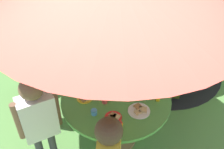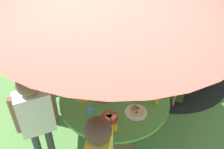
{
  "view_description": "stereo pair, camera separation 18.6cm",
  "coord_description": "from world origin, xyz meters",
  "px_view_note": "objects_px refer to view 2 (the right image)",
  "views": [
    {
      "loc": [
        0.3,
        -2.15,
        2.77
      ],
      "look_at": [
        -0.08,
        0.2,
        0.92
      ],
      "focal_mm": 40.5,
      "sensor_mm": 36.0,
      "label": 1
    },
    {
      "loc": [
        0.48,
        -2.12,
        2.77
      ],
      "look_at": [
        -0.08,
        0.2,
        0.92
      ],
      "focal_mm": 40.5,
      "sensor_mm": 36.0,
      "label": 2
    }
  ],
  "objects_px": {
    "dome_tent": "(173,32)",
    "plate_front_edge": "(96,76)",
    "juice_bottle_center_front": "(115,127)",
    "potted_plant": "(39,67)",
    "plate_center_back": "(132,77)",
    "child_in_blue_shirt": "(99,42)",
    "garden_table": "(114,107)",
    "juice_bottle_mid_left": "(156,83)",
    "wooden_chair": "(175,62)",
    "plate_far_left": "(136,112)",
    "plate_near_left": "(83,96)",
    "juice_bottle_near_right": "(157,99)",
    "cup_near": "(103,100)",
    "child_in_pink_shirt": "(40,80)",
    "cup_far": "(91,111)",
    "plate_mid_right": "(110,117)",
    "snack_bowl": "(143,95)",
    "child_in_white_shirt": "(35,112)",
    "juice_bottle_far_right": "(105,91)"
  },
  "relations": [
    {
      "from": "dome_tent",
      "to": "plate_front_edge",
      "type": "distance_m",
      "value": 1.64
    },
    {
      "from": "plate_front_edge",
      "to": "juice_bottle_center_front",
      "type": "height_order",
      "value": "juice_bottle_center_front"
    },
    {
      "from": "potted_plant",
      "to": "plate_center_back",
      "type": "height_order",
      "value": "plate_center_back"
    },
    {
      "from": "potted_plant",
      "to": "plate_front_edge",
      "type": "relative_size",
      "value": 3.35
    },
    {
      "from": "dome_tent",
      "to": "child_in_blue_shirt",
      "type": "relative_size",
      "value": 1.52
    },
    {
      "from": "garden_table",
      "to": "juice_bottle_mid_left",
      "type": "relative_size",
      "value": 11.57
    },
    {
      "from": "wooden_chair",
      "to": "plate_far_left",
      "type": "height_order",
      "value": "wooden_chair"
    },
    {
      "from": "wooden_chair",
      "to": "potted_plant",
      "type": "distance_m",
      "value": 2.13
    },
    {
      "from": "plate_near_left",
      "to": "juice_bottle_near_right",
      "type": "height_order",
      "value": "juice_bottle_near_right"
    },
    {
      "from": "potted_plant",
      "to": "juice_bottle_mid_left",
      "type": "relative_size",
      "value": 6.56
    },
    {
      "from": "dome_tent",
      "to": "cup_near",
      "type": "xyz_separation_m",
      "value": [
        -0.7,
        -1.8,
        -0.01
      ]
    },
    {
      "from": "garden_table",
      "to": "cup_near",
      "type": "distance_m",
      "value": 0.25
    },
    {
      "from": "garden_table",
      "to": "dome_tent",
      "type": "distance_m",
      "value": 1.79
    },
    {
      "from": "child_in_pink_shirt",
      "to": "juice_bottle_mid_left",
      "type": "height_order",
      "value": "child_in_pink_shirt"
    },
    {
      "from": "plate_near_left",
      "to": "cup_far",
      "type": "bearing_deg",
      "value": -53.97
    },
    {
      "from": "plate_mid_right",
      "to": "cup_near",
      "type": "bearing_deg",
      "value": 122.06
    },
    {
      "from": "juice_bottle_near_right",
      "to": "dome_tent",
      "type": "bearing_deg",
      "value": 86.61
    },
    {
      "from": "potted_plant",
      "to": "cup_near",
      "type": "bearing_deg",
      "value": -33.58
    },
    {
      "from": "child_in_pink_shirt",
      "to": "plate_center_back",
      "type": "bearing_deg",
      "value": 21.03
    },
    {
      "from": "wooden_chair",
      "to": "snack_bowl",
      "type": "bearing_deg",
      "value": -77.69
    },
    {
      "from": "child_in_blue_shirt",
      "to": "wooden_chair",
      "type": "bearing_deg",
      "value": 78.02
    },
    {
      "from": "juice_bottle_center_front",
      "to": "juice_bottle_mid_left",
      "type": "distance_m",
      "value": 0.85
    },
    {
      "from": "juice_bottle_center_front",
      "to": "cup_far",
      "type": "xyz_separation_m",
      "value": [
        -0.31,
        0.18,
        -0.03
      ]
    },
    {
      "from": "plate_near_left",
      "to": "dome_tent",
      "type": "bearing_deg",
      "value": 62.14
    },
    {
      "from": "snack_bowl",
      "to": "juice_bottle_center_front",
      "type": "height_order",
      "value": "juice_bottle_center_front"
    },
    {
      "from": "child_in_blue_shirt",
      "to": "plate_center_back",
      "type": "relative_size",
      "value": 6.15
    },
    {
      "from": "plate_mid_right",
      "to": "child_in_blue_shirt",
      "type": "bearing_deg",
      "value": 110.45
    },
    {
      "from": "plate_far_left",
      "to": "juice_bottle_center_front",
      "type": "xyz_separation_m",
      "value": [
        -0.17,
        -0.3,
        0.05
      ]
    },
    {
      "from": "child_in_blue_shirt",
      "to": "plate_center_back",
      "type": "height_order",
      "value": "child_in_blue_shirt"
    },
    {
      "from": "plate_mid_right",
      "to": "plate_center_back",
      "type": "relative_size",
      "value": 0.8
    },
    {
      "from": "child_in_pink_shirt",
      "to": "cup_near",
      "type": "height_order",
      "value": "child_in_pink_shirt"
    },
    {
      "from": "wooden_chair",
      "to": "juice_bottle_mid_left",
      "type": "bearing_deg",
      "value": -74.83
    },
    {
      "from": "juice_bottle_mid_left",
      "to": "plate_far_left",
      "type": "bearing_deg",
      "value": -108.19
    },
    {
      "from": "plate_mid_right",
      "to": "snack_bowl",
      "type": "bearing_deg",
      "value": 52.81
    },
    {
      "from": "snack_bowl",
      "to": "juice_bottle_center_front",
      "type": "distance_m",
      "value": 0.59
    },
    {
      "from": "plate_near_left",
      "to": "juice_bottle_mid_left",
      "type": "distance_m",
      "value": 0.89
    },
    {
      "from": "wooden_chair",
      "to": "child_in_blue_shirt",
      "type": "distance_m",
      "value": 1.2
    },
    {
      "from": "child_in_white_shirt",
      "to": "dome_tent",
      "type": "bearing_deg",
      "value": 22.68
    },
    {
      "from": "plate_mid_right",
      "to": "child_in_white_shirt",
      "type": "bearing_deg",
      "value": -164.24
    },
    {
      "from": "child_in_white_shirt",
      "to": "cup_far",
      "type": "relative_size",
      "value": 20.26
    },
    {
      "from": "juice_bottle_far_right",
      "to": "cup_far",
      "type": "distance_m",
      "value": 0.33
    },
    {
      "from": "wooden_chair",
      "to": "child_in_white_shirt",
      "type": "height_order",
      "value": "child_in_white_shirt"
    },
    {
      "from": "juice_bottle_far_right",
      "to": "wooden_chair",
      "type": "bearing_deg",
      "value": 55.9
    },
    {
      "from": "child_in_pink_shirt",
      "to": "cup_far",
      "type": "bearing_deg",
      "value": -21.82
    },
    {
      "from": "snack_bowl",
      "to": "plate_front_edge",
      "type": "xyz_separation_m",
      "value": [
        -0.65,
        0.24,
        -0.02
      ]
    },
    {
      "from": "snack_bowl",
      "to": "cup_near",
      "type": "height_order",
      "value": "snack_bowl"
    },
    {
      "from": "snack_bowl",
      "to": "cup_far",
      "type": "height_order",
      "value": "snack_bowl"
    },
    {
      "from": "snack_bowl",
      "to": "plate_near_left",
      "type": "bearing_deg",
      "value": -166.72
    },
    {
      "from": "garden_table",
      "to": "child_in_white_shirt",
      "type": "xyz_separation_m",
      "value": [
        -0.72,
        -0.54,
        0.28
      ]
    },
    {
      "from": "dome_tent",
      "to": "juice_bottle_center_front",
      "type": "relative_size",
      "value": 17.65
    }
  ]
}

